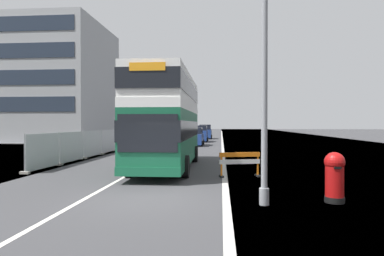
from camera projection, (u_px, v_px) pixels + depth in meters
The scene contains 12 objects.
ground at pixel (164, 200), 10.76m from camera, with size 140.00×280.00×0.10m.
double_decker_bus at pixel (168, 119), 18.14m from camera, with size 2.93×10.57×4.95m.
lamppost_foreground at pixel (264, 77), 9.84m from camera, with size 0.29×0.70×8.03m.
red_pillar_postbox at pixel (335, 175), 10.19m from camera, with size 0.61×0.61×1.54m.
roadworks_barrier at pixel (240, 161), 15.09m from camera, with size 1.89×0.86×1.11m.
construction_site_fence at pixel (108, 141), 27.79m from camera, with size 0.44×24.00×1.94m.
car_oncoming_near at pixel (195, 137), 36.62m from camera, with size 1.95×4.44×1.98m.
car_receding_mid at pixel (201, 134), 44.31m from camera, with size 1.95×4.23×2.16m.
car_receding_far at pixel (205, 132), 53.13m from camera, with size 2.09×4.16×2.25m.
car_far_side at pixel (186, 131), 63.15m from camera, with size 1.96×4.24×2.20m.
bare_tree_far_verge_near at pixel (75, 124), 43.95m from camera, with size 2.75×2.11×4.74m.
backdrop_office_block at pixel (19, 84), 49.37m from camera, with size 25.49×15.36×16.57m.
Camera 1 is at (2.43, -10.50, 2.40)m, focal length 31.33 mm.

